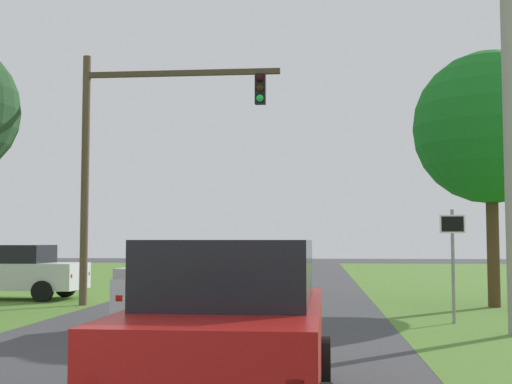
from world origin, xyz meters
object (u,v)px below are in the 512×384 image
red_suv_near (233,325)px  crossing_suv_far (12,271)px  utility_pole_right (510,137)px  traffic_light (134,142)px  pickup_truck_lead (188,286)px  keep_moving_sign (453,250)px  oak_tree_right (490,128)px

red_suv_near → crossing_suv_far: 17.31m
red_suv_near → utility_pole_right: 9.28m
traffic_light → pickup_truck_lead: bearing=-61.8°
keep_moving_sign → oak_tree_right: bearing=64.7°
red_suv_near → oak_tree_right: bearing=65.2°
crossing_suv_far → red_suv_near: bearing=-57.5°
crossing_suv_far → utility_pole_right: bearing=-27.5°
oak_tree_right → crossing_suv_far: (-15.41, 1.38, -4.38)m
red_suv_near → crossing_suv_far: red_suv_near is taller
traffic_light → crossing_suv_far: bearing=157.6°
oak_tree_right → crossing_suv_far: 16.08m
pickup_truck_lead → utility_pole_right: size_ratio=0.60×
utility_pole_right → red_suv_near: bearing=-125.0°
pickup_truck_lead → keep_moving_sign: 6.34m
keep_moving_sign → crossing_suv_far: 14.56m
traffic_light → crossing_suv_far: traffic_light is taller
red_suv_near → keep_moving_sign: (4.14, 9.08, 0.70)m
red_suv_near → utility_pole_right: utility_pole_right is taller
red_suv_near → oak_tree_right: size_ratio=0.62×
traffic_light → utility_pole_right: 11.18m
red_suv_near → keep_moving_sign: keep_moving_sign is taller
oak_tree_right → traffic_light: bearing=-177.2°
pickup_truck_lead → crossing_suv_far: crossing_suv_far is taller
red_suv_near → utility_pole_right: bearing=55.0°
keep_moving_sign → utility_pole_right: (0.87, -1.93, 2.43)m
traffic_light → keep_moving_sign: (8.81, -3.60, -3.24)m
pickup_truck_lead → traffic_light: size_ratio=0.65×
crossing_suv_far → utility_pole_right: size_ratio=0.57×
keep_moving_sign → crossing_suv_far: size_ratio=0.57×
oak_tree_right → utility_pole_right: 6.27m
pickup_truck_lead → oak_tree_right: (8.09, 5.53, 4.39)m
keep_moving_sign → crossing_suv_far: keep_moving_sign is taller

